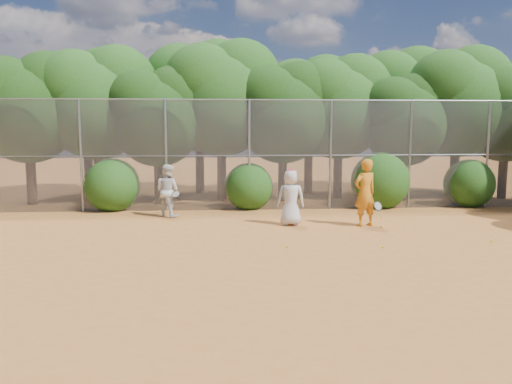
{
  "coord_description": "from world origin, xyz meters",
  "views": [
    {
      "loc": [
        -2.04,
        -12.14,
        2.96
      ],
      "look_at": [
        -1.0,
        2.5,
        1.1
      ],
      "focal_mm": 35.0,
      "sensor_mm": 36.0,
      "label": 1
    }
  ],
  "objects": [
    {
      "name": "player_white",
      "position": [
        -3.84,
        4.78,
        0.89
      ],
      "size": [
        1.09,
        1.04,
        1.78
      ],
      "rotation": [
        0.0,
        0.0,
        2.53
      ],
      "color": "silver",
      "rests_on": "ground"
    },
    {
      "name": "player_yellow",
      "position": [
        2.34,
        2.63,
        1.03
      ],
      "size": [
        0.96,
        0.72,
        2.06
      ],
      "rotation": [
        0.0,
        0.0,
        3.49
      ],
      "color": "orange",
      "rests_on": "ground"
    },
    {
      "name": "bush_3",
      "position": [
        7.5,
        6.3,
        0.95
      ],
      "size": [
        1.9,
        1.9,
        1.9
      ],
      "primitive_type": "sphere",
      "color": "#1A4511",
      "rests_on": "ground"
    },
    {
      "name": "tree_0",
      "position": [
        -9.44,
        8.04,
        3.93
      ],
      "size": [
        4.38,
        3.81,
        6.0
      ],
      "color": "black",
      "rests_on": "ground"
    },
    {
      "name": "bush_2",
      "position": [
        4.0,
        6.3,
        1.1
      ],
      "size": [
        2.2,
        2.2,
        2.2
      ],
      "primitive_type": "sphere",
      "color": "#1A4511",
      "rests_on": "ground"
    },
    {
      "name": "bush_1",
      "position": [
        -1.0,
        6.3,
        0.9
      ],
      "size": [
        1.8,
        1.8,
        1.8
      ],
      "primitive_type": "sphere",
      "color": "#1A4511",
      "rests_on": "ground"
    },
    {
      "name": "ball_3",
      "position": [
        -0.39,
        -0.01,
        0.03
      ],
      "size": [
        0.07,
        0.07,
        0.07
      ],
      "primitive_type": "sphere",
      "color": "#CAD025",
      "rests_on": "ground"
    },
    {
      "name": "tree_7",
      "position": [
        8.06,
        8.64,
        4.28
      ],
      "size": [
        4.77,
        4.14,
        6.53
      ],
      "color": "black",
      "rests_on": "ground"
    },
    {
      "name": "tree_6",
      "position": [
        5.55,
        8.03,
        3.47
      ],
      "size": [
        3.86,
        3.36,
        5.29
      ],
      "color": "black",
      "rests_on": "ground"
    },
    {
      "name": "ball_1",
      "position": [
        1.99,
        -0.21,
        0.03
      ],
      "size": [
        0.07,
        0.07,
        0.07
      ],
      "primitive_type": "sphere",
      "color": "#CAD025",
      "rests_on": "ground"
    },
    {
      "name": "tree_8",
      "position": [
        10.05,
        8.34,
        3.82
      ],
      "size": [
        4.25,
        3.7,
        5.82
      ],
      "color": "black",
      "rests_on": "ground"
    },
    {
      "name": "fence_back",
      "position": [
        -0.12,
        6.0,
        2.05
      ],
      "size": [
        20.05,
        0.09,
        4.03
      ],
      "color": "gray",
      "rests_on": "ground"
    },
    {
      "name": "player_teen",
      "position": [
        0.11,
        2.94,
        0.87
      ],
      "size": [
        0.87,
        0.6,
        1.75
      ],
      "rotation": [
        0.0,
        0.0,
        3.08
      ],
      "color": "silver",
      "rests_on": "ground"
    },
    {
      "name": "tree_2",
      "position": [
        -4.45,
        7.83,
        3.58
      ],
      "size": [
        3.99,
        3.47,
        5.47
      ],
      "color": "black",
      "rests_on": "ground"
    },
    {
      "name": "ball_0",
      "position": [
        2.79,
        2.34,
        0.03
      ],
      "size": [
        0.07,
        0.07,
        0.07
      ],
      "primitive_type": "sphere",
      "color": "#CAD025",
      "rests_on": "ground"
    },
    {
      "name": "tree_4",
      "position": [
        0.55,
        8.24,
        3.76
      ],
      "size": [
        4.19,
        3.64,
        5.73
      ],
      "color": "black",
      "rests_on": "ground"
    },
    {
      "name": "tree_3",
      "position": [
        -1.94,
        8.84,
        4.4
      ],
      "size": [
        4.89,
        4.26,
        6.7
      ],
      "color": "black",
      "rests_on": "ground"
    },
    {
      "name": "tree_5",
      "position": [
        3.06,
        9.04,
        4.05
      ],
      "size": [
        4.51,
        3.92,
        6.17
      ],
      "color": "black",
      "rests_on": "ground"
    },
    {
      "name": "tree_10",
      "position": [
        -2.93,
        11.05,
        4.63
      ],
      "size": [
        5.15,
        4.48,
        7.06
      ],
      "color": "black",
      "rests_on": "ground"
    },
    {
      "name": "ball_2",
      "position": [
        5.06,
        0.26,
        0.03
      ],
      "size": [
        0.07,
        0.07,
        0.07
      ],
      "primitive_type": "sphere",
      "color": "#CAD025",
      "rests_on": "ground"
    },
    {
      "name": "ball_4",
      "position": [
        3.3,
        3.95,
        0.03
      ],
      "size": [
        0.07,
        0.07,
        0.07
      ],
      "primitive_type": "sphere",
      "color": "#CAD025",
      "rests_on": "ground"
    },
    {
      "name": "bush_0",
      "position": [
        -6.0,
        6.3,
        1.0
      ],
      "size": [
        2.0,
        2.0,
        2.0
      ],
      "primitive_type": "sphere",
      "color": "#1A4511",
      "rests_on": "ground"
    },
    {
      "name": "tree_12",
      "position": [
        6.56,
        11.24,
        4.51
      ],
      "size": [
        5.02,
        4.37,
        6.88
      ],
      "color": "black",
      "rests_on": "ground"
    },
    {
      "name": "tree_9",
      "position": [
        -7.94,
        10.84,
        4.34
      ],
      "size": [
        4.83,
        4.2,
        6.62
      ],
      "color": "black",
      "rests_on": "ground"
    },
    {
      "name": "ground",
      "position": [
        0.0,
        0.0,
        0.0
      ],
      "size": [
        80.0,
        80.0,
        0.0
      ],
      "primitive_type": "plane",
      "color": "#AC6127",
      "rests_on": "ground"
    },
    {
      "name": "tree_1",
      "position": [
        -6.94,
        8.54,
        4.16
      ],
      "size": [
        4.64,
        4.03,
        6.35
      ],
      "color": "black",
      "rests_on": "ground"
    },
    {
      "name": "tree_11",
      "position": [
        2.06,
        10.64,
        4.16
      ],
      "size": [
        4.64,
        4.03,
        6.35
      ],
      "color": "black",
      "rests_on": "ground"
    }
  ]
}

